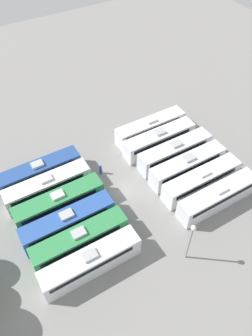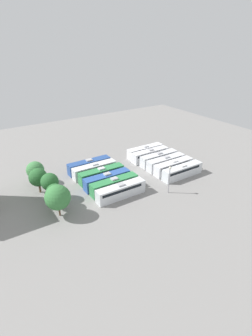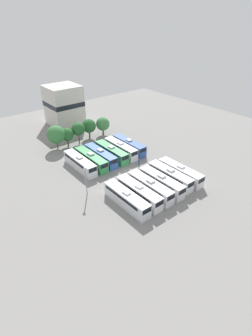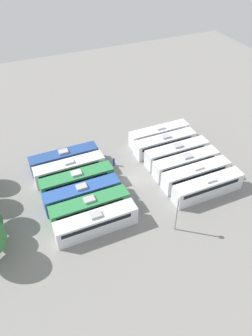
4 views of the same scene
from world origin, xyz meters
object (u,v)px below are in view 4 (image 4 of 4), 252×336
Objects in this scene: bus_8 at (82,194)px; bus_10 at (69,169)px; bus_4 at (165,143)px; bus_6 at (96,222)px; bus_7 at (90,207)px; worker_person at (114,162)px; bus_3 at (177,153)px; bus_9 at (77,181)px; light_pole at (178,207)px; bus_1 at (196,174)px; bus_0 at (208,187)px; bus_2 at (186,163)px; bus_11 at (64,159)px; bus_5 at (159,134)px.

bus_8 is 6.61m from bus_10.
bus_4 is 1.00× the size of bus_6.
bus_7 is 1.00× the size of bus_10.
bus_4 is at bearing -89.03° from worker_person.
worker_person is at bearing 73.66° from bus_3.
bus_9 is 17.35m from light_pole.
bus_1 is 11.44m from light_pole.
bus_6 is 14.82m from worker_person.
bus_3 is at bearing -63.17° from bus_6.
bus_10 is at bearing 62.28° from bus_1.
bus_6 is at bearing 89.24° from bus_0.
bus_2 is (6.43, 0.02, 0.00)m from bus_0.
bus_3 and bus_11 have the same top height.
bus_0 reaches higher than worker_person.
bus_5 is 18.81m from bus_10.
bus_3 is 1.00× the size of bus_5.
bus_1 and bus_2 have the same top height.
bus_6 is 1.00× the size of bus_11.
bus_7 is at bearing 108.75° from bus_3.
worker_person is (3.17, 10.80, -0.86)m from bus_3.
bus_0 and bus_4 have the same top height.
bus_8 is at bearing 80.43° from bus_1.
bus_4 is 3.04m from bus_5.
bus_9 is at bearing 112.19° from worker_person.
bus_9 is at bearing -1.15° from bus_6.
bus_11 is (12.76, 18.58, 0.00)m from bus_1.
bus_0 is at bearing -125.03° from bus_10.
bus_9 is at bearing -176.92° from bus_11.
bus_2 and bus_9 have the same top height.
light_pole is (-20.13, 8.25, 2.97)m from bus_5.
bus_1 is at bearing 179.37° from bus_2.
light_pole reaches higher than bus_4.
light_pole is (-13.84, -10.04, 2.97)m from bus_9.
bus_0 is 24.58m from bus_11.
bus_9 is at bearing 100.37° from bus_4.
bus_5 is 1.00× the size of bus_7.
bus_0 is 16.71m from worker_person.
light_pole is at bearing -113.14° from bus_6.
bus_3 is (6.36, -0.17, 0.00)m from bus_1.
light_pole is (-17.14, -10.32, 2.97)m from bus_10.
bus_1 is 1.00× the size of bus_8.
bus_8 is (-6.59, 18.13, 0.00)m from bus_4.
bus_2 is at bearing -37.95° from light_pole.
bus_2 is at bearing 179.88° from bus_5.
bus_0 is at bearing -109.06° from bus_8.
bus_7 is (3.39, 18.33, 0.00)m from bus_0.
bus_10 is at bearing 31.05° from light_pole.
bus_5 is at bearing -90.10° from bus_11.
bus_1 and bus_4 have the same top height.
bus_4 is 1.00× the size of bus_10.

